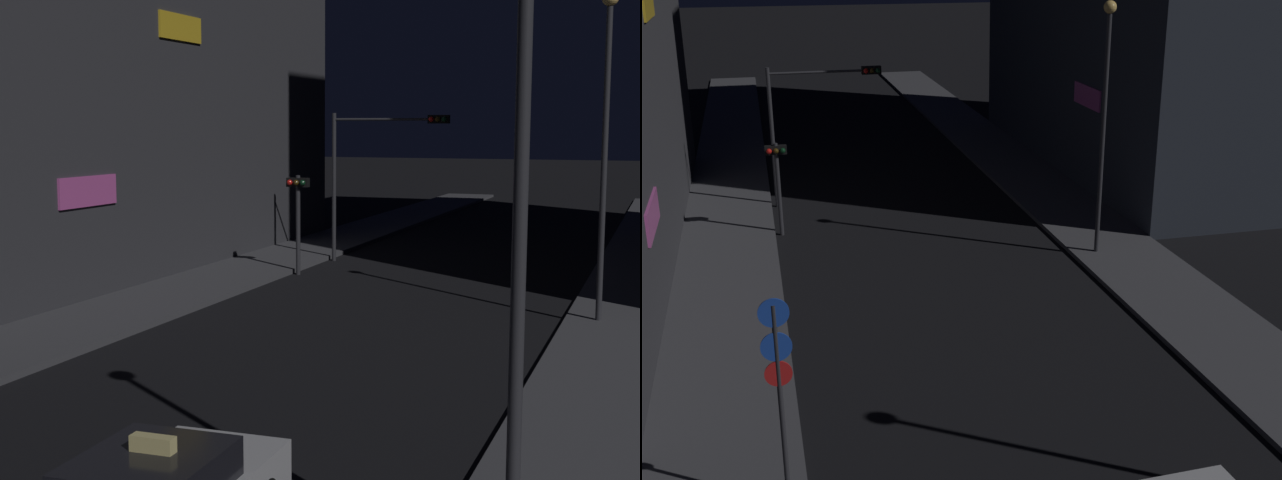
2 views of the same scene
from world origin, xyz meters
The scene contains 6 objects.
sidewalk_left centered at (-6.80, 33.91, 0.08)m, with size 3.44×71.83×0.16m, color #424247.
building_facade_left centered at (-12.39, 28.91, 9.46)m, with size 7.82×28.22×18.93m.
traffic_light_overhead centered at (-3.13, 34.34, 4.19)m, with size 4.66×0.41×5.83m.
traffic_light_left_kerb centered at (-4.83, 30.63, 2.58)m, with size 0.80×0.42×3.58m.
street_lamp_near_block centered at (6.19, 10.31, 6.24)m, with size 0.53×0.53×9.01m.
street_lamp_far_block centered at (5.95, 25.66, 5.44)m, with size 0.43×0.43×8.64m.
Camera 1 is at (7.71, 0.50, 5.32)m, focal length 51.51 mm.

